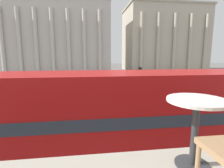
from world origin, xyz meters
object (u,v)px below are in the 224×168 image
Objects in this scene: double_decker_bus at (137,115)px; plaza_building_right at (163,40)px; cafe_dining_table at (196,118)px; pedestrian_grey at (124,76)px; plaza_building_left at (56,37)px; traffic_light_near at (161,87)px; pedestrian_blue at (53,74)px; car_silver at (84,79)px; pedestrian_red at (125,83)px; car_white at (158,87)px; traffic_light_mid at (139,78)px.

plaza_building_right is at bearing 72.88° from double_decker_bus.
pedestrian_grey is (5.34, 29.41, -3.11)m from cafe_dining_table.
traffic_light_near is (14.09, -37.57, -7.24)m from plaza_building_left.
plaza_building_right reaches higher than pedestrian_blue.
cafe_dining_table reaches higher than car_silver.
plaza_building_left reaches higher than cafe_dining_table.
pedestrian_grey is at bearing -126.28° from plaza_building_right.
pedestrian_red is (13.48, -26.99, -8.56)m from plaza_building_left.
pedestrian_red is at bearing -63.47° from plaza_building_left.
traffic_light_near is 18.53m from car_silver.
car_white is (9.54, -9.19, 0.00)m from car_silver.
double_decker_bus is 45.38m from plaza_building_left.
traffic_light_near is 18.25m from pedestrian_grey.
car_white is at bearing 170.47° from pedestrian_grey.
cafe_dining_table is at bearing -92.30° from double_decker_bus.
plaza_building_right is at bearing 85.13° from pedestrian_red.
traffic_light_near is 8.84m from car_white.
plaza_building_right is 36.61m from pedestrian_blue.
plaza_building_left reaches higher than double_decker_bus.
traffic_light_mid is (4.31, 16.49, -1.78)m from cafe_dining_table.
double_decker_bus is 23.52m from car_silver.
cafe_dining_table is 57.23m from plaza_building_right.
cafe_dining_table is 0.03× the size of plaza_building_right.
traffic_light_near is 2.09× the size of pedestrian_red.
cafe_dining_table reaches higher than traffic_light_mid.
double_decker_bus reaches higher than traffic_light_mid.
double_decker_bus is 29.76m from pedestrian_blue.
cafe_dining_table is at bearing -111.71° from traffic_light_near.
plaza_building_right is (31.87, 3.64, 0.09)m from plaza_building_left.
cafe_dining_table is at bearing -171.68° from pedestrian_blue.
traffic_light_mid reaches higher than pedestrian_red.
double_decker_bus reaches higher than car_silver.
double_decker_bus is at bearing -13.98° from car_white.
pedestrian_red is 0.95× the size of pedestrian_grey.
plaza_building_left is 1.23× the size of plaza_building_right.
pedestrian_blue is at bearing 119.04° from traffic_light_near.
pedestrian_grey reaches higher than car_silver.
car_silver is at bearing 156.83° from pedestrian_red.
traffic_light_near is at bearing -60.54° from pedestrian_red.
car_white is (-14.65, -33.09, -8.89)m from plaza_building_right.
car_silver is at bearing 117.39° from traffic_light_mid.
plaza_building_right is at bearing 167.59° from car_white.
car_white is at bearing -137.54° from pedestrian_blue.
car_silver is at bearing -69.23° from plaza_building_left.
plaza_building_right is 6.66× the size of traffic_light_mid.
double_decker_bus is 11.75m from traffic_light_mid.
plaza_building_right is 36.76m from pedestrian_red.
plaza_building_right is at bearing -93.47° from car_silver.
plaza_building_left is at bearing -173.48° from plaza_building_right.
double_decker_bus is at bearing -74.05° from pedestrian_red.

